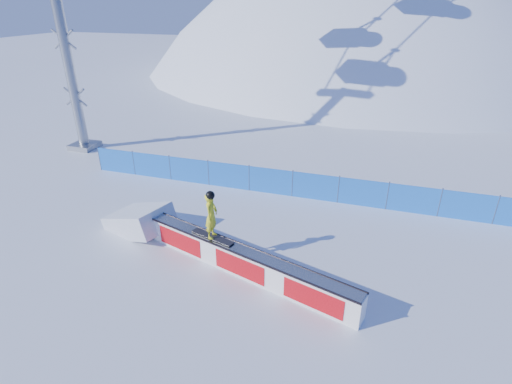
% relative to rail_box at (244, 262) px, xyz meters
% --- Properties ---
extents(ground, '(160.00, 160.00, 0.00)m').
position_rel_rail_box_xyz_m(ground, '(1.19, 1.41, -0.46)').
color(ground, white).
rests_on(ground, ground).
extents(snow_hill, '(64.00, 64.00, 64.00)m').
position_rel_rail_box_xyz_m(snow_hill, '(1.19, 43.41, -18.46)').
color(snow_hill, white).
rests_on(snow_hill, ground).
extents(safety_fence, '(22.05, 0.05, 1.30)m').
position_rel_rail_box_xyz_m(safety_fence, '(1.19, 5.91, 0.14)').
color(safety_fence, blue).
rests_on(safety_fence, ground).
extents(rail_box, '(7.63, 2.79, 0.94)m').
position_rel_rail_box_xyz_m(rail_box, '(0.00, 0.00, 0.00)').
color(rail_box, white).
rests_on(rail_box, ground).
extents(snow_ramp, '(2.92, 2.28, 1.60)m').
position_rel_rail_box_xyz_m(snow_ramp, '(-4.67, 1.42, -0.46)').
color(snow_ramp, white).
rests_on(snow_ramp, ground).
extents(snowboarder, '(1.61, 0.74, 1.67)m').
position_rel_rail_box_xyz_m(snowboarder, '(-1.21, 0.37, 1.30)').
color(snowboarder, black).
rests_on(snowboarder, rail_box).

